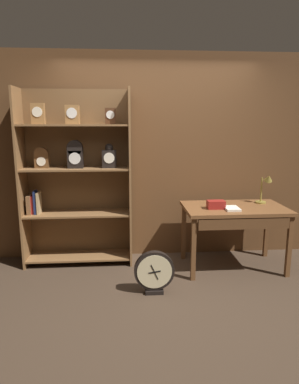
{
  "coord_description": "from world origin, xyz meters",
  "views": [
    {
      "loc": [
        -0.41,
        -2.98,
        1.73
      ],
      "look_at": [
        -0.13,
        0.67,
        0.98
      ],
      "focal_mm": 31.53,
      "sensor_mm": 36.0,
      "label": 1
    }
  ],
  "objects_px": {
    "workbench": "(235,214)",
    "open_repair_manual": "(232,208)",
    "round_clock_large": "(154,272)",
    "toolbox_small": "(216,205)",
    "desk_lamp": "(266,186)",
    "bookshelf": "(76,177)"
  },
  "relations": [
    {
      "from": "toolbox_small",
      "to": "open_repair_manual",
      "type": "relative_size",
      "value": 0.92
    },
    {
      "from": "desk_lamp",
      "to": "toolbox_small",
      "type": "height_order",
      "value": "desk_lamp"
    },
    {
      "from": "workbench",
      "to": "open_repair_manual",
      "type": "height_order",
      "value": "open_repair_manual"
    },
    {
      "from": "bookshelf",
      "to": "open_repair_manual",
      "type": "xyz_separation_m",
      "value": [
        1.82,
        -0.45,
        -0.32
      ]
    },
    {
      "from": "bookshelf",
      "to": "desk_lamp",
      "type": "bearing_deg",
      "value": -4.85
    },
    {
      "from": "workbench",
      "to": "round_clock_large",
      "type": "bearing_deg",
      "value": -151.37
    },
    {
      "from": "workbench",
      "to": "round_clock_large",
      "type": "distance_m",
      "value": 1.23
    },
    {
      "from": "workbench",
      "to": "desk_lamp",
      "type": "xyz_separation_m",
      "value": [
        0.42,
        0.16,
        0.3
      ]
    },
    {
      "from": "open_repair_manual",
      "to": "desk_lamp",
      "type": "bearing_deg",
      "value": 28.58
    },
    {
      "from": "bookshelf",
      "to": "open_repair_manual",
      "type": "relative_size",
      "value": 9.71
    },
    {
      "from": "bookshelf",
      "to": "desk_lamp",
      "type": "relative_size",
      "value": 5.66
    },
    {
      "from": "desk_lamp",
      "to": "bookshelf",
      "type": "bearing_deg",
      "value": 175.15
    },
    {
      "from": "toolbox_small",
      "to": "bookshelf",
      "type": "bearing_deg",
      "value": 166.41
    },
    {
      "from": "workbench",
      "to": "bookshelf",
      "type": "bearing_deg",
      "value": 169.48
    },
    {
      "from": "round_clock_large",
      "to": "workbench",
      "type": "bearing_deg",
      "value": 28.63
    },
    {
      "from": "open_repair_manual",
      "to": "toolbox_small",
      "type": "bearing_deg",
      "value": 162.86
    },
    {
      "from": "bookshelf",
      "to": "toolbox_small",
      "type": "bearing_deg",
      "value": -13.59
    },
    {
      "from": "toolbox_small",
      "to": "open_repair_manual",
      "type": "bearing_deg",
      "value": -18.19
    },
    {
      "from": "desk_lamp",
      "to": "workbench",
      "type": "bearing_deg",
      "value": -159.45
    },
    {
      "from": "bookshelf",
      "to": "desk_lamp",
      "type": "xyz_separation_m",
      "value": [
        2.31,
        -0.2,
        -0.11
      ]
    },
    {
      "from": "desk_lamp",
      "to": "toolbox_small",
      "type": "distance_m",
      "value": 0.71
    },
    {
      "from": "workbench",
      "to": "toolbox_small",
      "type": "bearing_deg",
      "value": -169.62
    }
  ]
}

